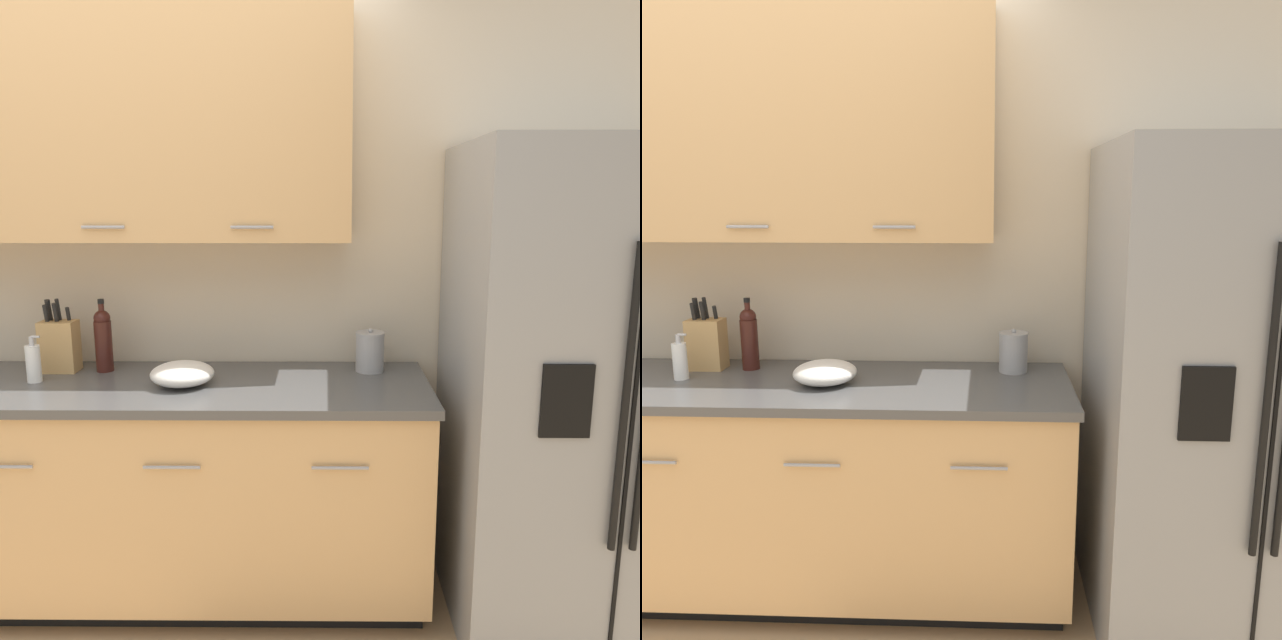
{
  "view_description": "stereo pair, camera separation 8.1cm",
  "coord_description": "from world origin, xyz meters",
  "views": [
    {
      "loc": [
        0.96,
        -1.48,
        1.63
      ],
      "look_at": [
        0.94,
        0.87,
        1.17
      ],
      "focal_mm": 35.0,
      "sensor_mm": 36.0,
      "label": 1
    },
    {
      "loc": [
        1.04,
        -1.48,
        1.63
      ],
      "look_at": [
        0.94,
        0.87,
        1.17
      ],
      "focal_mm": 35.0,
      "sensor_mm": 36.0,
      "label": 2
    }
  ],
  "objects": [
    {
      "name": "refrigerator",
      "position": [
        1.93,
        0.79,
        0.91
      ],
      "size": [
        0.95,
        0.82,
        1.82
      ],
      "color": "gray",
      "rests_on": "ground_plane"
    },
    {
      "name": "wine_bottle",
      "position": [
        0.04,
        1.03,
        1.05
      ],
      "size": [
        0.07,
        0.07,
        0.3
      ],
      "color": "#3D1914",
      "rests_on": "counter_unit"
    },
    {
      "name": "soap_dispenser",
      "position": [
        -0.18,
        0.87,
        0.99
      ],
      "size": [
        0.06,
        0.06,
        0.19
      ],
      "color": "white",
      "rests_on": "counter_unit"
    },
    {
      "name": "counter_unit",
      "position": [
        0.13,
        0.87,
        0.46
      ],
      "size": [
        2.48,
        0.64,
        0.92
      ],
      "color": "black",
      "rests_on": "ground_plane"
    },
    {
      "name": "knife_block",
      "position": [
        -0.14,
        1.02,
        1.03
      ],
      "size": [
        0.14,
        0.1,
        0.31
      ],
      "color": "tan",
      "rests_on": "counter_unit"
    },
    {
      "name": "steel_canister",
      "position": [
        1.15,
        1.04,
        1.0
      ],
      "size": [
        0.12,
        0.12,
        0.18
      ],
      "color": "#A3A3A5",
      "rests_on": "counter_unit"
    },
    {
      "name": "mixing_bowl",
      "position": [
        0.41,
        0.83,
        0.96
      ],
      "size": [
        0.25,
        0.25,
        0.09
      ],
      "color": "white",
      "rests_on": "counter_unit"
    },
    {
      "name": "wall_back",
      "position": [
        0.04,
        1.16,
        1.48
      ],
      "size": [
        10.0,
        0.39,
        2.6
      ],
      "color": "beige",
      "rests_on": "ground_plane"
    }
  ]
}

